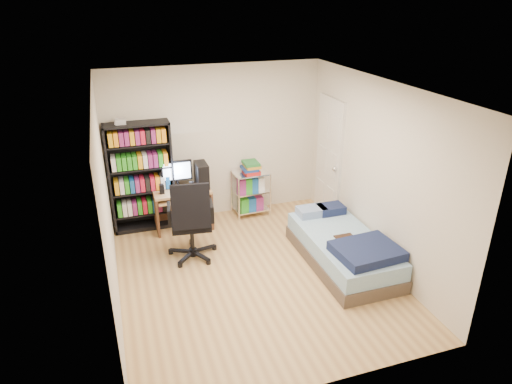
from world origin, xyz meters
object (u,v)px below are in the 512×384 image
object	(u,v)px
media_shelf	(141,176)
office_chair	(192,234)
bed	(344,249)
computer_desk	(187,192)

from	to	relation	value
media_shelf	office_chair	distance (m)	1.37
bed	office_chair	bearing A→B (deg)	157.42
media_shelf	computer_desk	xyz separation A→B (m)	(0.67, -0.16, -0.29)
office_chair	bed	size ratio (longest dim) A/B	0.64
office_chair	bed	distance (m)	2.12
computer_desk	office_chair	size ratio (longest dim) A/B	0.92
computer_desk	office_chair	world-z (taller)	office_chair
bed	media_shelf	bearing A→B (deg)	141.83
media_shelf	office_chair	bearing A→B (deg)	-64.81
media_shelf	bed	xyz separation A→B (m)	(2.50, -1.96, -0.65)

